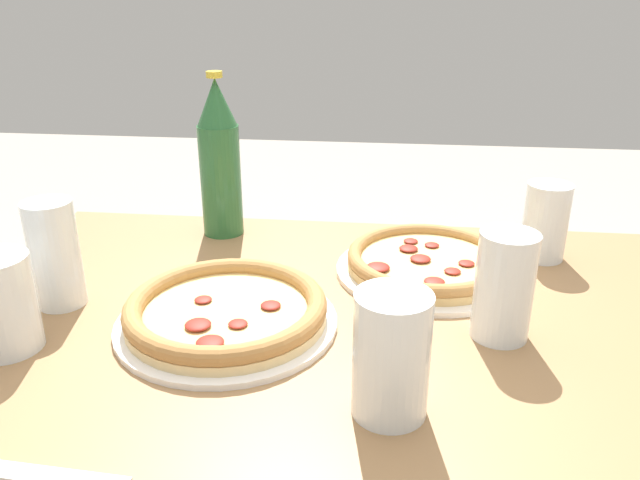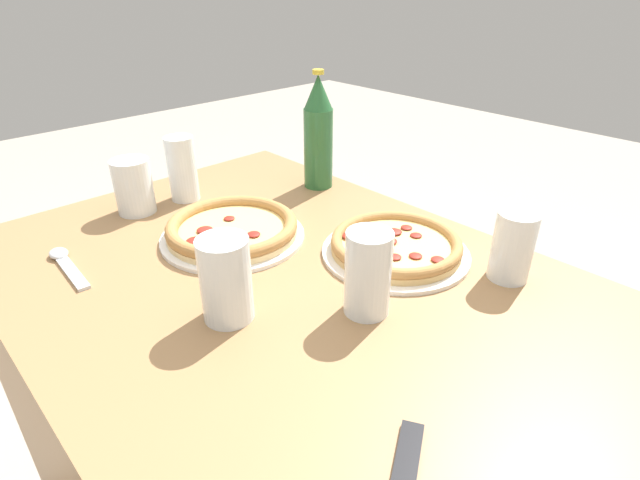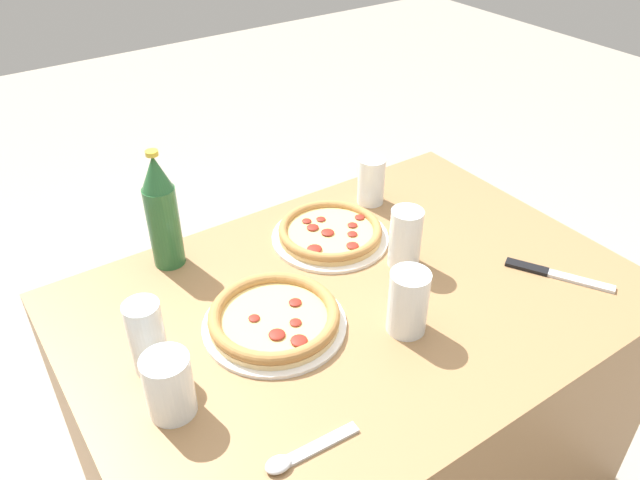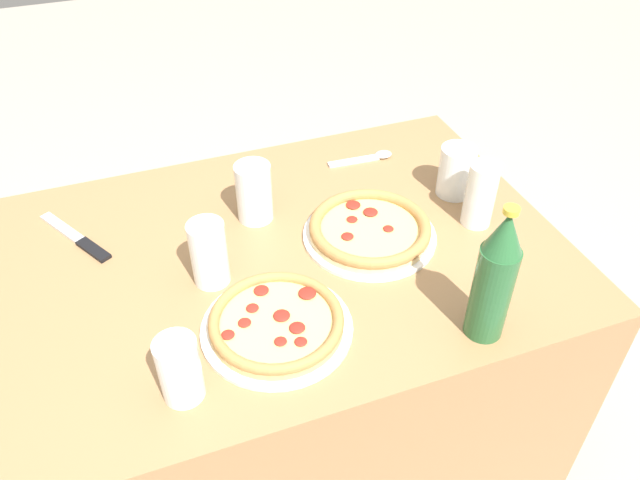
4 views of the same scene
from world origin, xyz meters
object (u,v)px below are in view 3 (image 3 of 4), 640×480
Objects in this scene: pizza_veggie at (330,233)px; glass_orange_juice at (169,388)px; knife at (554,274)px; glass_cola at (405,239)px; beer_bottle at (162,212)px; pizza_pepperoni at (274,318)px; glass_lemonade at (148,339)px; spoon at (297,455)px; glass_red_wine at (408,304)px; glass_water at (371,183)px.

glass_orange_juice is at bearing -152.57° from pizza_veggie.
glass_orange_juice reaches higher than knife.
glass_cola is 0.52m from beer_bottle.
pizza_pepperoni is 1.93× the size of glass_lemonade.
knife is at bearing -42.16° from glass_cola.
spoon is at bearing -147.94° from glass_cola.
knife is at bearing -16.12° from glass_lemonade.
pizza_pepperoni is 0.34m from glass_cola.
glass_red_wine is at bearing -22.29° from glass_lemonade.
spoon is (-0.46, -0.29, -0.06)m from glass_cola.
glass_lemonade is at bearing 85.26° from glass_orange_juice.
glass_lemonade reaches higher than glass_red_wine.
glass_water is 0.73× the size of spoon.
pizza_veggie is 1.00× the size of beer_bottle.
pizza_veggie is at bearing 80.70° from glass_red_wine.
pizza_pepperoni is 1.03× the size of beer_bottle.
glass_orange_juice is 0.89× the size of glass_red_wine.
pizza_pepperoni is 2.11× the size of glass_red_wine.
glass_orange_juice is at bearing -94.74° from glass_lemonade.
glass_cola is 1.15× the size of glass_orange_juice.
glass_lemonade is at bearing 109.77° from spoon.
glass_cola is 0.55m from spoon.
glass_cola is 0.93× the size of glass_lemonade.
glass_red_wine is 0.47m from glass_water.
glass_red_wine is at bearing 171.72° from knife.
glass_water reaches higher than spoon.
glass_lemonade is 0.33m from spoon.
glass_lemonade is 0.71m from glass_water.
pizza_pepperoni is at bearing 144.21° from glass_red_wine.
pizza_pepperoni is 2.38× the size of glass_orange_juice.
glass_cola reaches higher than glass_water.
glass_water is at bearing 67.63° from glass_cola.
beer_bottle reaches higher than knife.
beer_bottle is 0.60m from spoon.
knife is at bearing -8.46° from glass_orange_juice.
glass_red_wine is at bearing 21.18° from spoon.
beer_bottle reaches higher than glass_lemonade.
glass_lemonade is 0.88× the size of spoon.
glass_orange_juice is at bearing 171.54° from knife.
glass_red_wine is 0.55m from beer_bottle.
glass_water is (0.44, 0.26, 0.03)m from pizza_pepperoni.
glass_red_wine is 0.48m from glass_lemonade.
glass_orange_juice is at bearing -153.55° from glass_water.
glass_red_wine is at bearing -35.79° from pizza_pepperoni.
pizza_pepperoni is 1.35× the size of knife.
spoon is at bearing -70.23° from glass_lemonade.
pizza_veggie is at bearing -156.37° from glass_water.
glass_red_wine is at bearing -119.83° from glass_water.
glass_orange_juice is 0.71× the size of spoon.
glass_red_wine is (0.45, -0.07, 0.01)m from glass_orange_juice.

